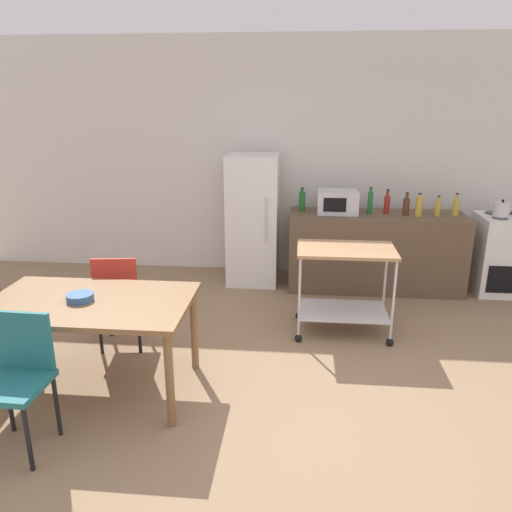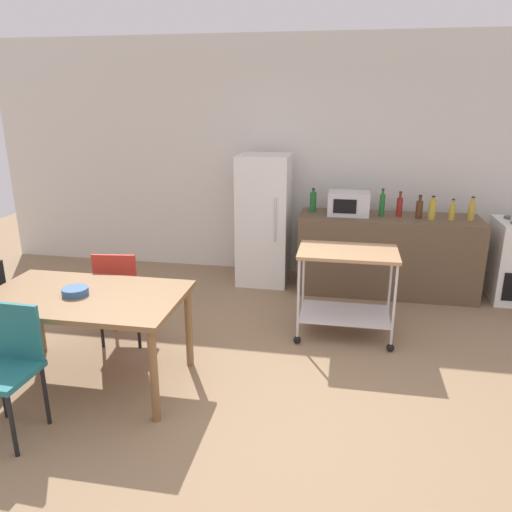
{
  "view_description": "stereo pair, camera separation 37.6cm",
  "coord_description": "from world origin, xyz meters",
  "views": [
    {
      "loc": [
        0.03,
        -3.09,
        2.18
      ],
      "look_at": [
        -0.37,
        1.2,
        0.8
      ],
      "focal_mm": 34.86,
      "sensor_mm": 36.0,
      "label": 1
    },
    {
      "loc": [
        0.4,
        -3.04,
        2.18
      ],
      "look_at": [
        -0.37,
        1.2,
        0.8
      ],
      "focal_mm": 34.86,
      "sensor_mm": 36.0,
      "label": 2
    }
  ],
  "objects": [
    {
      "name": "back_wall",
      "position": [
        0.0,
        3.2,
        1.45
      ],
      "size": [
        8.4,
        0.12,
        2.9
      ],
      "primitive_type": "cube",
      "color": "silver",
      "rests_on": "ground_plane"
    },
    {
      "name": "bottle_wine",
      "position": [
        0.03,
        2.68,
        1.02
      ],
      "size": [
        0.08,
        0.08,
        0.28
      ],
      "color": "#1E6628",
      "rests_on": "kitchen_counter"
    },
    {
      "name": "bottle_sparkling_water",
      "position": [
        1.0,
        2.63,
        1.01
      ],
      "size": [
        0.07,
        0.07,
        0.28
      ],
      "color": "maroon",
      "rests_on": "kitchen_counter"
    },
    {
      "name": "refrigerator",
      "position": [
        -0.55,
        2.7,
        0.78
      ],
      "size": [
        0.6,
        0.63,
        1.55
      ],
      "color": "white",
      "rests_on": "ground_plane"
    },
    {
      "name": "bottle_olive_oil",
      "position": [
        1.34,
        2.53,
        1.01
      ],
      "size": [
        0.08,
        0.08,
        0.26
      ],
      "color": "gold",
      "rests_on": "kitchen_counter"
    },
    {
      "name": "dining_table",
      "position": [
        -1.52,
        0.17,
        0.67
      ],
      "size": [
        1.5,
        0.9,
        0.75
      ],
      "color": "brown",
      "rests_on": "ground_plane"
    },
    {
      "name": "chair_teal",
      "position": [
        -1.73,
        -0.49,
        0.52
      ],
      "size": [
        0.41,
        0.41,
        0.89
      ],
      "rotation": [
        0.0,
        0.0,
        -0.04
      ],
      "color": "#1E666B",
      "rests_on": "ground_plane"
    },
    {
      "name": "bottle_hot_sauce",
      "position": [
        1.21,
        2.57,
        1.01
      ],
      "size": [
        0.07,
        0.07,
        0.26
      ],
      "color": "#4C2D19",
      "rests_on": "kitchen_counter"
    },
    {
      "name": "fruit_bowl",
      "position": [
        -1.58,
        0.16,
        0.78
      ],
      "size": [
        0.2,
        0.2,
        0.05
      ],
      "primitive_type": "cylinder",
      "color": "#33598C",
      "rests_on": "dining_table"
    },
    {
      "name": "ground_plane",
      "position": [
        0.0,
        0.0,
        0.0
      ],
      "size": [
        12.0,
        12.0,
        0.0
      ],
      "primitive_type": "plane",
      "color": "#8C7051"
    },
    {
      "name": "kitchen_counter",
      "position": [
        0.9,
        2.6,
        0.45
      ],
      "size": [
        2.0,
        0.64,
        0.9
      ],
      "primitive_type": "cube",
      "color": "brown",
      "rests_on": "ground_plane"
    },
    {
      "name": "bottle_sesame_oil",
      "position": [
        1.75,
        2.58,
        1.0
      ],
      "size": [
        0.07,
        0.07,
        0.26
      ],
      "color": "gold",
      "rests_on": "kitchen_counter"
    },
    {
      "name": "bottle_soda",
      "position": [
        1.55,
        2.55,
        0.99
      ],
      "size": [
        0.07,
        0.07,
        0.23
      ],
      "color": "gold",
      "rests_on": "kitchen_counter"
    },
    {
      "name": "kitchen_cart",
      "position": [
        0.45,
        1.36,
        0.57
      ],
      "size": [
        0.91,
        0.57,
        0.85
      ],
      "color": "#A37A51",
      "rests_on": "ground_plane"
    },
    {
      "name": "chair_red",
      "position": [
        -1.55,
        0.85,
        0.52
      ],
      "size": [
        0.45,
        0.45,
        0.89
      ],
      "rotation": [
        0.0,
        0.0,
        3.27
      ],
      "color": "#B72D23",
      "rests_on": "ground_plane"
    },
    {
      "name": "microwave",
      "position": [
        0.44,
        2.61,
        1.03
      ],
      "size": [
        0.46,
        0.35,
        0.26
      ],
      "color": "silver",
      "rests_on": "kitchen_counter"
    },
    {
      "name": "bottle_soy_sauce",
      "position": [
        0.81,
        2.61,
        1.03
      ],
      "size": [
        0.06,
        0.06,
        0.31
      ],
      "color": "#1E6628",
      "rests_on": "kitchen_counter"
    }
  ]
}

